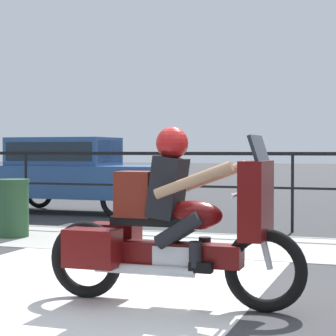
{
  "coord_description": "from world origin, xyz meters",
  "views": [
    {
      "loc": [
        1.56,
        -5.82,
        1.39
      ],
      "look_at": [
        -0.57,
        0.42,
        1.2
      ],
      "focal_mm": 70.0,
      "sensor_mm": 36.0,
      "label": 1
    }
  ],
  "objects": [
    {
      "name": "ground_plane",
      "position": [
        0.0,
        0.0,
        0.0
      ],
      "size": [
        120.0,
        120.0,
        0.0
      ],
      "primitive_type": "plane",
      "color": "#38383A"
    },
    {
      "name": "sidewalk_band",
      "position": [
        0.0,
        3.4,
        0.01
      ],
      "size": [
        44.0,
        2.4,
        0.01
      ],
      "primitive_type": "cube",
      "color": "#A8A59E",
      "rests_on": "ground"
    },
    {
      "name": "crosswalk_band",
      "position": [
        -1.44,
        -0.2,
        0.0
      ],
      "size": [
        3.68,
        6.0,
        0.01
      ],
      "primitive_type": "cube",
      "color": "silver",
      "rests_on": "ground"
    },
    {
      "name": "fence_railing",
      "position": [
        0.0,
        5.2,
        1.06
      ],
      "size": [
        36.0,
        0.05,
        1.35
      ],
      "color": "black",
      "rests_on": "ground"
    },
    {
      "name": "motorcycle",
      "position": [
        -0.29,
        -0.31,
        0.71
      ],
      "size": [
        2.41,
        0.76,
        1.59
      ],
      "rotation": [
        0.0,
        0.0,
        0.02
      ],
      "color": "black",
      "rests_on": "ground"
    },
    {
      "name": "parked_car",
      "position": [
        -5.12,
        7.1,
        0.94
      ],
      "size": [
        4.25,
        1.62,
        1.65
      ],
      "rotation": [
        0.0,
        0.0,
        0.0
      ],
      "color": "#284C84",
      "rests_on": "ground"
    },
    {
      "name": "trash_bin",
      "position": [
        -4.1,
        3.14,
        0.46
      ],
      "size": [
        0.52,
        0.52,
        0.92
      ],
      "color": "#284C2D",
      "rests_on": "ground"
    }
  ]
}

